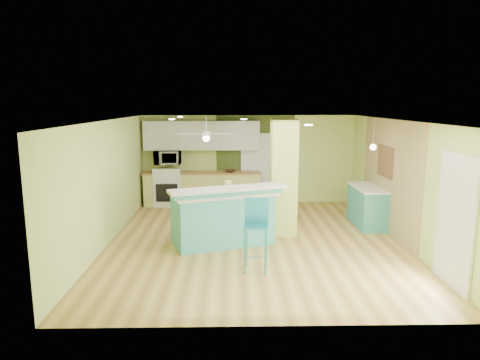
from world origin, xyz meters
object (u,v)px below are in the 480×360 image
Objects in this scene: fruit_bowl at (230,171)px; side_counter at (367,206)px; peninsula at (223,216)px; canister at (228,185)px; bar_stool at (256,223)px.

side_counter is at bearing -32.71° from fruit_bowl.
canister reaches higher than peninsula.
bar_stool is at bearing -73.26° from canister.
bar_stool is (0.60, -1.40, 0.25)m from peninsula.
peninsula is 3.33m from fruit_bowl.
peninsula is at bearing -159.75° from side_counter.
side_counter is (3.36, 1.24, -0.11)m from peninsula.
bar_stool is at bearing -85.81° from peninsula.
canister is (-0.49, 1.61, 0.34)m from bar_stool.
side_counter is at bearing 1.07° from peninsula.
peninsula is at bearing -118.70° from canister.
canister is (-0.03, -3.09, 0.19)m from fruit_bowl.
canister is (0.12, 0.22, 0.59)m from peninsula.
fruit_bowl is (-0.46, 4.70, 0.15)m from bar_stool.
canister reaches higher than fruit_bowl.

